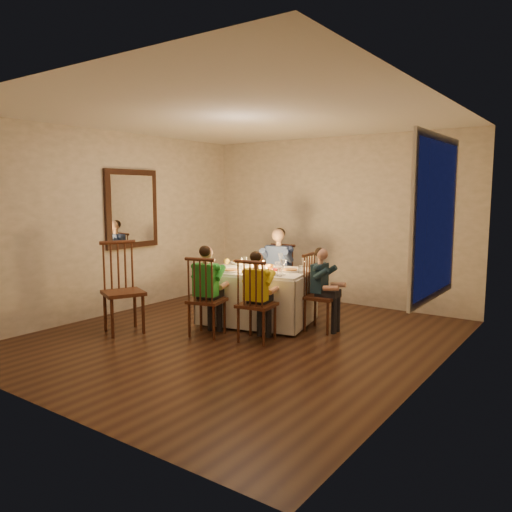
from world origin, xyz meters
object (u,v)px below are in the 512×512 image
Objects in this scene: chair_adult at (278,311)px; chair_near_left at (207,335)px; chair_near_right at (257,341)px; child_green at (207,335)px; serving_bowl at (239,263)px; adult at (278,311)px; chair_extra at (125,332)px; chair_end at (321,330)px; dining_table at (258,285)px; child_yellow at (257,341)px; child_teal at (321,330)px.

chair_adult is 1.00× the size of chair_near_left.
child_green is (-0.63, -0.16, 0.00)m from chair_near_right.
serving_bowl is at bearing -87.58° from child_green.
adult is (0.02, 1.56, 0.00)m from chair_near_left.
chair_end is at bearing -27.77° from chair_extra.
chair_adult and chair_end have the same top height.
dining_table is 1.47× the size of child_yellow.
chair_near_left is at bearing 128.93° from chair_end.
dining_table is 1.00m from child_green.
adult reaches higher than chair_adult.
chair_near_right is at bearing 149.35° from chair_end.
chair_end is 0.00m from child_teal.
serving_bowl is (-1.36, 0.06, 0.75)m from chair_end.
chair_near_left is 0.92× the size of child_yellow.
chair_adult is 1.53m from child_yellow.
chair_near_left is at bearing 5.42° from chair_near_right.
chair_adult is at bearing 55.62° from serving_bowl.
child_yellow is at bearing 179.63° from chair_near_left.
chair_adult is 1.53m from chair_near_right.
dining_table is 1.60× the size of chair_near_right.
serving_bowl reaches higher than child_teal.
child_green is at bearing 128.93° from child_teal.
chair_near_left is 1.06m from chair_extra.
dining_table is 7.51× the size of serving_bowl.
dining_table reaches higher than child_green.
serving_bowl is (-0.95, 0.90, 0.75)m from chair_near_right.
chair_extra is (-0.93, -0.50, 0.00)m from chair_near_left.
chair_adult is 1.16m from child_teal.
chair_near_left is at bearing -99.70° from adult.
serving_bowl reaches higher than chair_near_left.
chair_adult is 2.27m from chair_extra.
chair_extra is at bearing -111.26° from serving_bowl.
chair_adult is 0.93× the size of child_teal.
chair_extra reaches higher than child_teal.
adult is (-0.61, 1.40, 0.00)m from chair_near_right.
child_green is at bearing -99.70° from chair_adult.
chair_adult and chair_near_right have the same top height.
chair_adult is 1.00× the size of chair_near_right.
chair_near_right is 0.86× the size of chair_extra.
adult reaches higher than child_teal.
chair_extra reaches higher than chair_adult.
chair_end is 1.44m from child_green.
adult is 1.53m from child_yellow.
dining_table is 1.02m from chair_end.
adult reaches higher than chair_end.
adult is at bearing -0.01° from chair_extra.
chair_near_left and chair_near_right have the same top height.
chair_end is 0.94m from child_yellow.
chair_near_left is 0.00m from child_green.
adult reaches higher than child_green.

